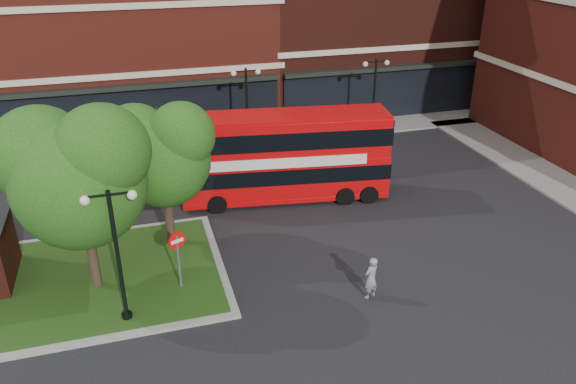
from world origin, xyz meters
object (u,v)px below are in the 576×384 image
object	(u,v)px
woman	(371,278)
car_white	(329,133)
car_silver	(160,139)
bus	(285,151)

from	to	relation	value
woman	car_white	xyz separation A→B (m)	(4.04, 15.41, -0.23)
car_silver	car_white	bearing A→B (deg)	-100.76
bus	car_white	distance (m)	8.38
woman	car_silver	world-z (taller)	woman
woman	bus	bearing A→B (deg)	-108.23
car_silver	car_white	distance (m)	10.29
woman	car_silver	xyz separation A→B (m)	(-6.13, 16.91, -0.07)
car_white	bus	bearing A→B (deg)	141.98
woman	car_silver	size ratio (longest dim) A/B	0.37
bus	car_silver	distance (m)	9.93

